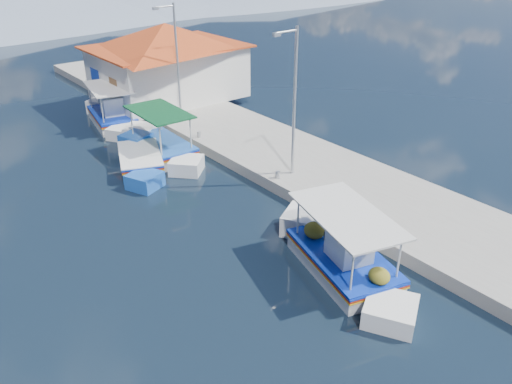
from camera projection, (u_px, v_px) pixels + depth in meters
ground at (233, 239)px, 17.57m from camera, size 160.00×160.00×0.00m
quay at (257, 144)px, 24.89m from camera, size 5.00×44.00×0.50m
bollards at (231, 151)px, 23.03m from camera, size 0.20×17.20×0.30m
main_caique at (341, 258)px, 15.78m from camera, size 3.27×6.75×2.31m
caique_green_canopy at (161, 148)px, 24.08m from camera, size 2.12×6.63×2.48m
caique_blue_hull at (139, 161)px, 22.89m from camera, size 3.24×5.62×1.08m
caique_far at (112, 117)px, 28.00m from camera, size 2.82×6.65×2.37m
harbor_building at (167, 60)px, 30.14m from camera, size 10.49×10.49×4.40m
lamp_post_near at (293, 96)px, 19.69m from camera, size 1.21×0.14×6.00m
lamp_post_far at (176, 57)px, 25.94m from camera, size 1.21×0.14×6.00m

